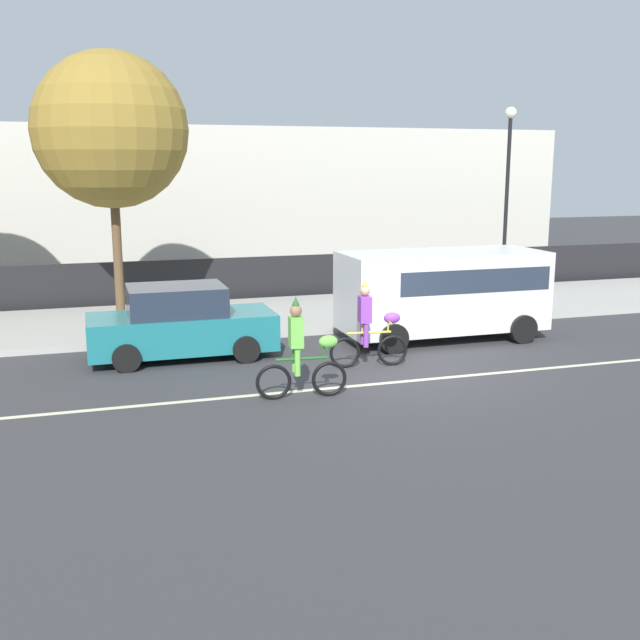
{
  "coord_description": "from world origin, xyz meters",
  "views": [
    {
      "loc": [
        -6.11,
        -13.75,
        4.24
      ],
      "look_at": [
        -1.44,
        1.2,
        1.0
      ],
      "focal_mm": 42.0,
      "sensor_mm": 36.0,
      "label": 1
    }
  ],
  "objects_px": {
    "parade_cyclist_lime": "(302,354)",
    "pedestrian_onlooker": "(486,280)",
    "parked_van_white": "(445,288)",
    "parked_car_teal": "(181,324)",
    "street_lamp_post": "(508,174)",
    "parade_cyclist_purple": "(370,328)"
  },
  "relations": [
    {
      "from": "parade_cyclist_lime",
      "to": "pedestrian_onlooker",
      "type": "xyz_separation_m",
      "value": [
        7.3,
        6.12,
        0.17
      ]
    },
    {
      "from": "parked_van_white",
      "to": "pedestrian_onlooker",
      "type": "xyz_separation_m",
      "value": [
        2.6,
        2.51,
        -0.27
      ]
    },
    {
      "from": "pedestrian_onlooker",
      "to": "parade_cyclist_lime",
      "type": "bearing_deg",
      "value": -140.01
    },
    {
      "from": "parade_cyclist_lime",
      "to": "parked_van_white",
      "type": "relative_size",
      "value": 0.38
    },
    {
      "from": "parked_car_teal",
      "to": "pedestrian_onlooker",
      "type": "relative_size",
      "value": 2.53
    },
    {
      "from": "street_lamp_post",
      "to": "parade_cyclist_purple",
      "type": "bearing_deg",
      "value": -137.67
    },
    {
      "from": "parade_cyclist_lime",
      "to": "street_lamp_post",
      "type": "height_order",
      "value": "street_lamp_post"
    },
    {
      "from": "parked_van_white",
      "to": "pedestrian_onlooker",
      "type": "relative_size",
      "value": 3.09
    },
    {
      "from": "parade_cyclist_purple",
      "to": "parade_cyclist_lime",
      "type": "bearing_deg",
      "value": -139.6
    },
    {
      "from": "parade_cyclist_lime",
      "to": "parked_car_teal",
      "type": "bearing_deg",
      "value": 115.88
    },
    {
      "from": "parked_car_teal",
      "to": "parade_cyclist_lime",
      "type": "bearing_deg",
      "value": -64.12
    },
    {
      "from": "parade_cyclist_lime",
      "to": "parade_cyclist_purple",
      "type": "height_order",
      "value": "same"
    },
    {
      "from": "parked_van_white",
      "to": "street_lamp_post",
      "type": "height_order",
      "value": "street_lamp_post"
    },
    {
      "from": "parade_cyclist_lime",
      "to": "parade_cyclist_purple",
      "type": "relative_size",
      "value": 1.0
    },
    {
      "from": "parade_cyclist_lime",
      "to": "parked_car_teal",
      "type": "relative_size",
      "value": 0.47
    },
    {
      "from": "parade_cyclist_purple",
      "to": "pedestrian_onlooker",
      "type": "xyz_separation_m",
      "value": [
        5.32,
        4.44,
        0.17
      ]
    },
    {
      "from": "parade_cyclist_purple",
      "to": "pedestrian_onlooker",
      "type": "height_order",
      "value": "parade_cyclist_purple"
    },
    {
      "from": "street_lamp_post",
      "to": "pedestrian_onlooker",
      "type": "xyz_separation_m",
      "value": [
        -1.73,
        -1.98,
        -2.97
      ]
    },
    {
      "from": "street_lamp_post",
      "to": "pedestrian_onlooker",
      "type": "bearing_deg",
      "value": -131.1
    },
    {
      "from": "parade_cyclist_purple",
      "to": "parked_car_teal",
      "type": "relative_size",
      "value": 0.47
    },
    {
      "from": "parked_car_teal",
      "to": "pedestrian_onlooker",
      "type": "distance_m",
      "value": 9.4
    },
    {
      "from": "parade_cyclist_purple",
      "to": "pedestrian_onlooker",
      "type": "relative_size",
      "value": 1.19
    }
  ]
}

